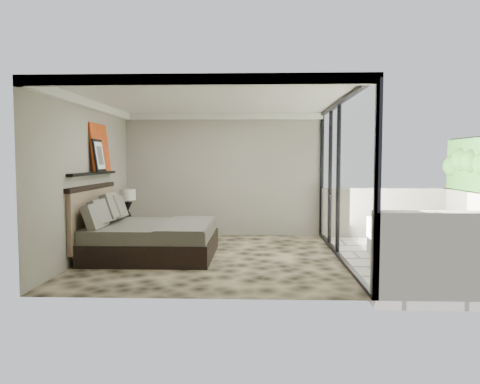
{
  "coord_description": "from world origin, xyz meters",
  "views": [
    {
      "loc": [
        0.77,
        -8.25,
        1.75
      ],
      "look_at": [
        0.46,
        0.4,
        1.15
      ],
      "focal_mm": 35.0,
      "sensor_mm": 36.0,
      "label": 1
    }
  ],
  "objects_px": {
    "ottoman": "(421,233)",
    "nightstand": "(127,232)",
    "lounger": "(401,249)",
    "bed": "(147,237)",
    "table_lamp": "(128,200)"
  },
  "relations": [
    {
      "from": "nightstand",
      "to": "lounger",
      "type": "height_order",
      "value": "lounger"
    },
    {
      "from": "ottoman",
      "to": "nightstand",
      "type": "bearing_deg",
      "value": -179.84
    },
    {
      "from": "nightstand",
      "to": "ottoman",
      "type": "xyz_separation_m",
      "value": [
        6.09,
        0.02,
        0.01
      ]
    },
    {
      "from": "ottoman",
      "to": "lounger",
      "type": "distance_m",
      "value": 1.79
    },
    {
      "from": "table_lamp",
      "to": "ottoman",
      "type": "distance_m",
      "value": 6.11
    },
    {
      "from": "bed",
      "to": "nightstand",
      "type": "bearing_deg",
      "value": 119.15
    },
    {
      "from": "table_lamp",
      "to": "nightstand",
      "type": "bearing_deg",
      "value": -104.1
    },
    {
      "from": "bed",
      "to": "lounger",
      "type": "relative_size",
      "value": 1.28
    },
    {
      "from": "bed",
      "to": "ottoman",
      "type": "relative_size",
      "value": 4.64
    },
    {
      "from": "nightstand",
      "to": "ottoman",
      "type": "relative_size",
      "value": 0.98
    },
    {
      "from": "ottoman",
      "to": "bed",
      "type": "bearing_deg",
      "value": -165.88
    },
    {
      "from": "ottoman",
      "to": "lounger",
      "type": "height_order",
      "value": "lounger"
    },
    {
      "from": "table_lamp",
      "to": "bed",
      "type": "bearing_deg",
      "value": -61.86
    },
    {
      "from": "nightstand",
      "to": "lounger",
      "type": "xyz_separation_m",
      "value": [
        5.21,
        -1.55,
        -0.02
      ]
    },
    {
      "from": "ottoman",
      "to": "table_lamp",
      "type": "bearing_deg",
      "value": 179.8
    }
  ]
}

